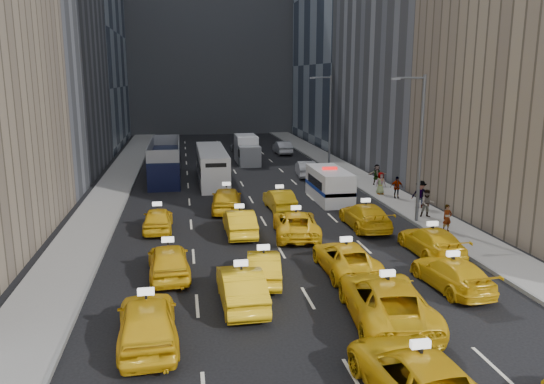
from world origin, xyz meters
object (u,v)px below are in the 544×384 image
at_px(taxi_2, 418,377).
at_px(double_decker, 165,161).
at_px(city_bus, 212,166).
at_px(nypd_van, 329,185).
at_px(box_truck, 247,150).
at_px(pedestrian_0, 447,218).

bearing_deg(taxi_2, double_decker, -82.52).
xyz_separation_m(taxi_2, city_bus, (-3.75, 32.78, 0.63)).
bearing_deg(nypd_van, double_decker, 144.37).
bearing_deg(taxi_2, box_truck, -95.67).
xyz_separation_m(box_truck, pedestrian_0, (8.21, -27.36, -0.45)).
distance_m(taxi_2, pedestrian_0, 17.25).
distance_m(nypd_van, box_truck, 18.47).
bearing_deg(double_decker, box_truck, 49.27).
relative_size(nypd_van, double_decker, 0.52).
bearing_deg(box_truck, city_bus, -113.17).
height_order(nypd_van, city_bus, city_bus).
distance_m(double_decker, pedestrian_0, 25.72).
xyz_separation_m(nypd_van, double_decker, (-12.01, 10.51, 0.51)).
relative_size(taxi_2, box_truck, 0.88).
bearing_deg(city_bus, double_decker, 152.83).
bearing_deg(box_truck, taxi_2, -89.97).
bearing_deg(box_truck, pedestrian_0, -72.68).
bearing_deg(nypd_van, pedestrian_0, -59.18).
height_order(nypd_van, box_truck, box_truck).
height_order(box_truck, pedestrian_0, box_truck).
height_order(taxi_2, double_decker, double_decker).
height_order(double_decker, city_bus, double_decker).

